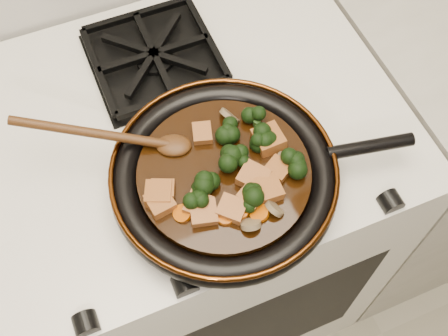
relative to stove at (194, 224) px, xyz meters
name	(u,v)px	position (x,y,z in m)	size (l,w,h in m)	color
stove	(194,224)	(0.00, 0.00, 0.00)	(0.76, 0.60, 0.90)	silver
burner_grate_front	(212,181)	(0.00, -0.14, 0.46)	(0.23, 0.23, 0.03)	black
burner_grate_back	(155,57)	(0.00, 0.14, 0.46)	(0.23, 0.23, 0.03)	black
skillet	(225,176)	(0.02, -0.15, 0.49)	(0.48, 0.36, 0.05)	black
braising_sauce	(224,175)	(0.02, -0.15, 0.50)	(0.27, 0.27, 0.02)	black
tofu_cube_0	(232,209)	(0.00, -0.22, 0.52)	(0.04, 0.04, 0.02)	brown
tofu_cube_1	(163,190)	(-0.08, -0.15, 0.52)	(0.03, 0.03, 0.02)	brown
tofu_cube_2	(160,203)	(-0.09, -0.17, 0.52)	(0.04, 0.04, 0.02)	brown
tofu_cube_3	(268,189)	(0.06, -0.21, 0.52)	(0.04, 0.04, 0.02)	brown
tofu_cube_4	(252,195)	(0.04, -0.21, 0.52)	(0.04, 0.04, 0.02)	brown
tofu_cube_5	(159,194)	(-0.09, -0.16, 0.52)	(0.04, 0.04, 0.02)	brown
tofu_cube_6	(278,170)	(0.09, -0.19, 0.52)	(0.03, 0.03, 0.02)	brown
tofu_cube_7	(203,213)	(-0.04, -0.21, 0.52)	(0.04, 0.04, 0.02)	brown
tofu_cube_8	(253,178)	(0.05, -0.18, 0.52)	(0.04, 0.04, 0.02)	brown
tofu_cube_9	(198,206)	(-0.04, -0.20, 0.52)	(0.04, 0.04, 0.02)	brown
tofu_cube_10	(269,139)	(0.10, -0.13, 0.52)	(0.04, 0.05, 0.02)	brown
tofu_cube_11	(202,134)	(0.01, -0.08, 0.52)	(0.03, 0.03, 0.02)	brown
broccoli_floret_0	(257,121)	(0.10, -0.10, 0.52)	(0.05, 0.05, 0.06)	black
broccoli_floret_1	(260,138)	(0.09, -0.13, 0.52)	(0.06, 0.06, 0.05)	black
broccoli_floret_2	(230,129)	(0.05, -0.09, 0.52)	(0.06, 0.06, 0.05)	black
broccoli_floret_3	(255,197)	(0.04, -0.22, 0.52)	(0.06, 0.06, 0.05)	black
broccoli_floret_4	(198,200)	(-0.04, -0.19, 0.52)	(0.06, 0.06, 0.05)	black
broccoli_floret_5	(299,163)	(0.12, -0.19, 0.52)	(0.06, 0.06, 0.06)	black
broccoli_floret_6	(233,158)	(0.03, -0.14, 0.52)	(0.06, 0.06, 0.05)	black
broccoli_floret_7	(204,183)	(-0.02, -0.17, 0.52)	(0.06, 0.06, 0.06)	black
carrot_coin_0	(240,210)	(0.01, -0.23, 0.51)	(0.03, 0.03, 0.01)	#B74C05
carrot_coin_1	(259,213)	(0.04, -0.24, 0.51)	(0.03, 0.03, 0.01)	#B74C05
carrot_coin_2	(182,213)	(-0.07, -0.20, 0.51)	(0.03, 0.03, 0.01)	#B74C05
carrot_coin_3	(225,215)	(-0.01, -0.22, 0.51)	(0.03, 0.03, 0.01)	#B74C05
mushroom_slice_0	(287,159)	(0.11, -0.17, 0.52)	(0.03, 0.03, 0.01)	brown
mushroom_slice_1	(251,224)	(0.02, -0.25, 0.52)	(0.03, 0.03, 0.01)	brown
mushroom_slice_2	(230,116)	(0.06, -0.07, 0.52)	(0.04, 0.04, 0.01)	brown
mushroom_slice_3	(275,208)	(0.06, -0.24, 0.52)	(0.03, 0.03, 0.01)	brown
wooden_spoon	(128,138)	(-0.10, -0.05, 0.53)	(0.15, 0.09, 0.25)	#42240E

